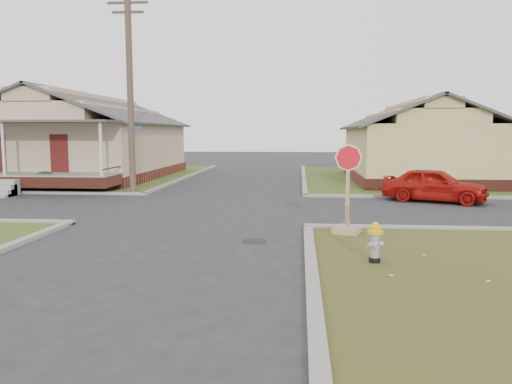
# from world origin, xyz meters

# --- Properties ---
(ground) EXTENTS (120.00, 120.00, 0.00)m
(ground) POSITION_xyz_m (0.00, 0.00, 0.00)
(ground) COLOR #262629
(ground) RESTS_ON ground
(verge_far_left) EXTENTS (19.00, 19.00, 0.05)m
(verge_far_left) POSITION_xyz_m (-13.00, 18.00, 0.03)
(verge_far_left) COLOR #33491A
(verge_far_left) RESTS_ON ground
(curbs) EXTENTS (80.00, 40.00, 0.12)m
(curbs) POSITION_xyz_m (0.00, 5.00, 0.00)
(curbs) COLOR gray
(curbs) RESTS_ON ground
(manhole) EXTENTS (0.64, 0.64, 0.01)m
(manhole) POSITION_xyz_m (2.20, -0.50, 0.01)
(manhole) COLOR black
(manhole) RESTS_ON ground
(corner_house) EXTENTS (10.10, 15.50, 5.30)m
(corner_house) POSITION_xyz_m (-10.00, 16.68, 2.28)
(corner_house) COLOR maroon
(corner_house) RESTS_ON ground
(side_house_yellow) EXTENTS (7.60, 11.60, 4.70)m
(side_house_yellow) POSITION_xyz_m (10.00, 16.50, 2.19)
(side_house_yellow) COLOR maroon
(side_house_yellow) RESTS_ON ground
(utility_pole) EXTENTS (1.80, 0.28, 9.00)m
(utility_pole) POSITION_xyz_m (-4.20, 8.90, 4.66)
(utility_pole) COLOR #3D2E23
(utility_pole) RESTS_ON ground
(fire_hydrant) EXTENTS (0.32, 0.32, 0.87)m
(fire_hydrant) POSITION_xyz_m (4.94, -2.53, 0.53)
(fire_hydrant) COLOR black
(fire_hydrant) RESTS_ON ground
(stop_sign) EXTENTS (0.69, 0.67, 2.43)m
(stop_sign) POSITION_xyz_m (4.64, 0.53, 0.57)
(stop_sign) COLOR #A58259
(stop_sign) RESTS_ON ground
(red_sedan) EXTENTS (4.33, 3.07, 1.37)m
(red_sedan) POSITION_xyz_m (8.77, 7.50, 0.69)
(red_sedan) COLOR #9D100B
(red_sedan) RESTS_ON ground
(hedge_right) EXTENTS (1.28, 1.05, 0.98)m
(hedge_right) POSITION_xyz_m (-8.60, 9.38, 0.54)
(hedge_right) COLOR #193914
(hedge_right) RESTS_ON verge_far_left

